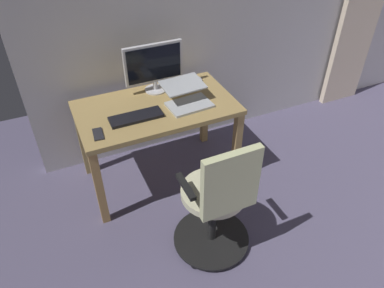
# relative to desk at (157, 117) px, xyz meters

# --- Properties ---
(curtain_right_panel) EXTENTS (0.49, 0.06, 2.20)m
(curtain_right_panel) POSITION_rel_desk_xyz_m (-2.39, -0.39, 0.46)
(curtain_right_panel) COLOR beige
(curtain_right_panel) RESTS_ON ground
(desk) EXTENTS (1.24, 0.70, 0.74)m
(desk) POSITION_rel_desk_xyz_m (0.00, 0.00, 0.00)
(desk) COLOR tan
(desk) RESTS_ON ground
(office_chair) EXTENTS (0.56, 0.56, 1.01)m
(office_chair) POSITION_rel_desk_xyz_m (-0.09, 0.90, -0.17)
(office_chair) COLOR black
(office_chair) RESTS_ON ground
(computer_monitor) EXTENTS (0.48, 0.18, 0.40)m
(computer_monitor) POSITION_rel_desk_xyz_m (-0.08, -0.23, 0.33)
(computer_monitor) COLOR silver
(computer_monitor) RESTS_ON desk
(computer_keyboard) EXTENTS (0.40, 0.14, 0.02)m
(computer_keyboard) POSITION_rel_desk_xyz_m (0.19, 0.10, 0.11)
(computer_keyboard) COLOR black
(computer_keyboard) RESTS_ON desk
(laptop) EXTENTS (0.35, 0.36, 0.15)m
(laptop) POSITION_rel_desk_xyz_m (-0.24, 0.07, 0.16)
(laptop) COLOR #B7BCC1
(laptop) RESTS_ON desk
(computer_mouse) EXTENTS (0.06, 0.10, 0.04)m
(computer_mouse) POSITION_rel_desk_xyz_m (-0.47, -0.23, 0.12)
(computer_mouse) COLOR silver
(computer_mouse) RESTS_ON desk
(cell_phone_face_up) EXTENTS (0.08, 0.15, 0.01)m
(cell_phone_face_up) POSITION_rel_desk_xyz_m (0.50, 0.19, 0.11)
(cell_phone_face_up) COLOR #232328
(cell_phone_face_up) RESTS_ON desk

